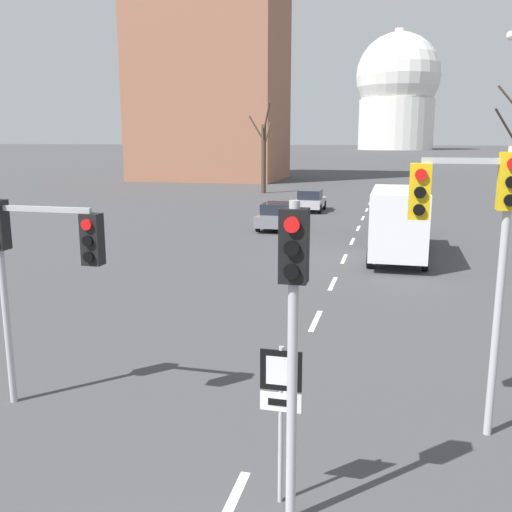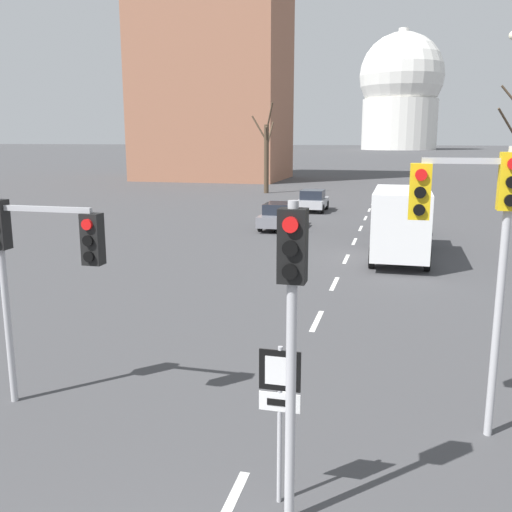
{
  "view_description": "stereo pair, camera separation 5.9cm",
  "coord_description": "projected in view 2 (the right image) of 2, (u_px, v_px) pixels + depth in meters",
  "views": [
    {
      "loc": [
        2.16,
        -3.6,
        5.31
      ],
      "look_at": [
        -0.29,
        6.27,
        3.18
      ],
      "focal_mm": 40.0,
      "sensor_mm": 36.0,
      "label": 1
    },
    {
      "loc": [
        2.21,
        -3.59,
        5.31
      ],
      "look_at": [
        -0.29,
        6.27,
        3.18
      ],
      "focal_mm": 40.0,
      "sensor_mm": 36.0,
      "label": 2
    }
  ],
  "objects": [
    {
      "name": "traffic_signal_near_right",
      "position": [
        476.0,
        221.0,
        9.69
      ],
      "size": [
        1.79,
        0.34,
        5.17
      ],
      "color": "#B2B2B7",
      "rests_on": "ground_plane"
    },
    {
      "name": "lane_stripe_1",
      "position": [
        287.0,
        383.0,
        12.52
      ],
      "size": [
        0.16,
        2.0,
        0.01
      ],
      "primitive_type": "cube",
      "color": "silver",
      "rests_on": "ground_plane"
    },
    {
      "name": "lane_stripe_8",
      "position": [
        369.0,
        210.0,
        42.41
      ],
      "size": [
        0.16,
        2.0,
        0.01
      ],
      "primitive_type": "cube",
      "color": "silver",
      "rests_on": "ground_plane"
    },
    {
      "name": "traffic_signal_near_left",
      "position": [
        34.0,
        250.0,
        10.88
      ],
      "size": [
        2.36,
        0.34,
        4.24
      ],
      "color": "#B2B2B7",
      "rests_on": "ground_plane"
    },
    {
      "name": "sedan_mid_centre",
      "position": [
        280.0,
        216.0,
        33.6
      ],
      "size": [
        1.94,
        4.49,
        1.54
      ],
      "color": "slate",
      "rests_on": "ground_plane"
    },
    {
      "name": "lane_stripe_0",
      "position": [
        227.0,
        511.0,
        8.25
      ],
      "size": [
        0.16,
        2.0,
        0.01
      ],
      "primitive_type": "cube",
      "color": "silver",
      "rests_on": "ground_plane"
    },
    {
      "name": "lane_stripe_5",
      "position": [
        354.0,
        241.0,
        29.6
      ],
      "size": [
        0.16,
        2.0,
        0.01
      ],
      "primitive_type": "cube",
      "color": "silver",
      "rests_on": "ground_plane"
    },
    {
      "name": "lane_stripe_9",
      "position": [
        372.0,
        203.0,
        46.68
      ],
      "size": [
        0.16,
        2.0,
        0.01
      ],
      "primitive_type": "cube",
      "color": "silver",
      "rests_on": "ground_plane"
    },
    {
      "name": "lane_stripe_4",
      "position": [
        346.0,
        259.0,
        25.33
      ],
      "size": [
        0.16,
        2.0,
        0.01
      ],
      "primitive_type": "cube",
      "color": "silver",
      "rests_on": "ground_plane"
    },
    {
      "name": "lane_stripe_3",
      "position": [
        334.0,
        284.0,
        21.06
      ],
      "size": [
        0.16,
        2.0,
        0.01
      ],
      "primitive_type": "cube",
      "color": "silver",
      "rests_on": "ground_plane"
    },
    {
      "name": "bare_tree_left_near",
      "position": [
        266.0,
        154.0,
        54.61
      ],
      "size": [
        2.39,
        3.58,
        8.52
      ],
      "color": "#473828",
      "rests_on": "ground_plane"
    },
    {
      "name": "traffic_signal_centre_tall",
      "position": [
        292.0,
        305.0,
        7.4
      ],
      "size": [
        0.36,
        0.34,
        4.53
      ],
      "color": "#B2B2B7",
      "rests_on": "ground_plane"
    },
    {
      "name": "lane_stripe_6",
      "position": [
        361.0,
        228.0,
        33.87
      ],
      "size": [
        0.16,
        2.0,
        0.01
      ],
      "primitive_type": "cube",
      "color": "silver",
      "rests_on": "ground_plane"
    },
    {
      "name": "sedan_near_right",
      "position": [
        313.0,
        200.0,
        41.62
      ],
      "size": [
        1.96,
        3.93,
        1.56
      ],
      "color": "#B7B7BC",
      "rests_on": "ground_plane"
    },
    {
      "name": "sedan_near_left",
      "position": [
        404.0,
        220.0,
        31.9
      ],
      "size": [
        1.69,
        4.47,
        1.55
      ],
      "color": "black",
      "rests_on": "ground_plane"
    },
    {
      "name": "lane_stripe_7",
      "position": [
        365.0,
        218.0,
        38.14
      ],
      "size": [
        0.16,
        2.0,
        0.01
      ],
      "primitive_type": "cube",
      "color": "silver",
      "rests_on": "ground_plane"
    },
    {
      "name": "apartment_block_left",
      "position": [
        213.0,
        64.0,
        71.37
      ],
      "size": [
        18.0,
        14.0,
        28.68
      ],
      "primitive_type": "cube",
      "color": "#9E664C",
      "rests_on": "ground_plane"
    },
    {
      "name": "lane_stripe_2",
      "position": [
        317.0,
        321.0,
        16.79
      ],
      "size": [
        0.16,
        2.0,
        0.01
      ],
      "primitive_type": "cube",
      "color": "silver",
      "rests_on": "ground_plane"
    },
    {
      "name": "capitol_dome",
      "position": [
        401.0,
        92.0,
        245.54
      ],
      "size": [
        35.69,
        35.69,
        50.42
      ],
      "color": "silver",
      "rests_on": "ground_plane"
    },
    {
      "name": "route_sign_post",
      "position": [
        280.0,
        399.0,
        8.12
      ],
      "size": [
        0.6,
        0.08,
        2.43
      ],
      "color": "#B2B2B7",
      "rests_on": "ground_plane"
    },
    {
      "name": "delivery_truck",
      "position": [
        401.0,
        221.0,
        25.11
      ],
      "size": [
        2.44,
        7.2,
        3.14
      ],
      "color": "#333842",
      "rests_on": "ground_plane"
    }
  ]
}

